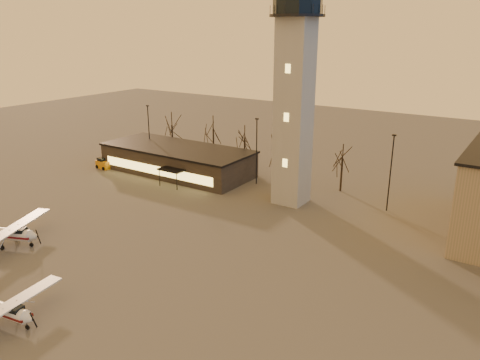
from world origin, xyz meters
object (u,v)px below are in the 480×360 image
object	(u,v)px
terminal	(177,160)
service_cart	(104,164)
control_tower	(295,81)
cessna_rear	(12,236)
cessna_front	(9,313)

from	to	relation	value
terminal	service_cart	world-z (taller)	terminal
terminal	service_cart	size ratio (longest dim) A/B	8.52
control_tower	cessna_rear	xyz separation A→B (m)	(-19.15, -28.84, -15.26)
control_tower	terminal	size ratio (longest dim) A/B	1.28
control_tower	terminal	xyz separation A→B (m)	(-21.99, 1.98, -14.17)
cessna_front	cessna_rear	bearing A→B (deg)	139.06
service_cart	terminal	bearing A→B (deg)	29.74
control_tower	cessna_rear	size ratio (longest dim) A/B	2.97
control_tower	cessna_front	bearing A→B (deg)	-99.05
control_tower	cessna_rear	bearing A→B (deg)	-123.59
cessna_front	terminal	bearing A→B (deg)	103.89
terminal	cessna_front	size ratio (longest dim) A/B	2.60
cessna_rear	service_cart	size ratio (longest dim) A/B	3.68
control_tower	service_cart	world-z (taller)	control_tower
control_tower	service_cart	bearing A→B (deg)	-174.78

